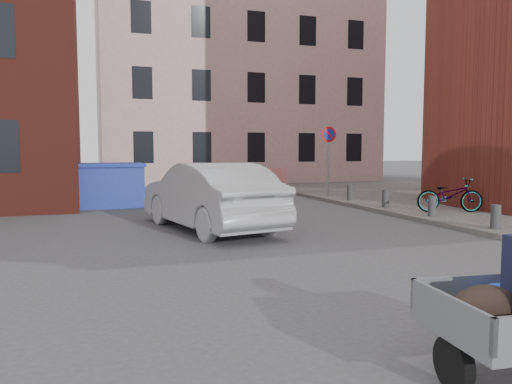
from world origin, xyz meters
name	(u,v)px	position (x,y,z in m)	size (l,w,h in m)	color
ground	(265,266)	(0.00, 0.00, 0.00)	(120.00, 120.00, 0.00)	#38383A
building_pink	(235,65)	(6.00, 22.00, 7.00)	(16.00, 8.00, 14.00)	#BC9290
no_parking_sign	(329,147)	(6.00, 9.48, 2.01)	(0.60, 0.09, 2.65)	gray
bollards	(432,206)	(6.00, 3.40, 0.40)	(0.22, 9.02, 0.55)	#3A3A3D
barriers	(241,179)	(4.20, 15.00, 0.50)	(4.70, 0.18, 1.00)	red
dumpster	(90,185)	(-2.66, 9.69, 0.73)	(3.49, 1.85, 1.45)	#2237A5
silver_car	(209,196)	(-0.01, 3.90, 0.80)	(1.70, 4.87, 1.60)	#9EA0A5
bicycle	(450,195)	(7.07, 3.99, 0.61)	(0.65, 1.86, 0.98)	black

